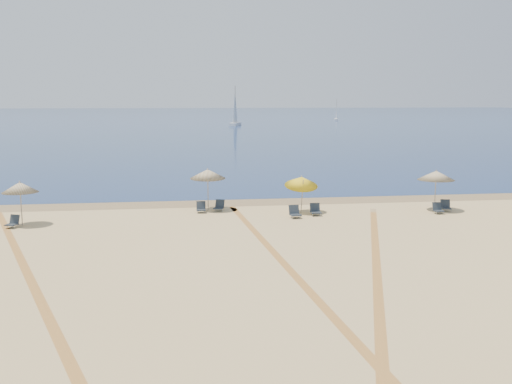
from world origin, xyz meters
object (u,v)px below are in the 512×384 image
chair_2 (201,208)px  chair_7 (446,206)px  umbrella_2 (208,174)px  umbrella_3 (301,181)px  umbrella_1 (20,187)px  umbrella_4 (436,175)px  chair_6 (438,209)px  chair_4 (295,212)px  sailboat_0 (235,114)px  chair_5 (315,210)px  chair_3 (219,206)px  chair_1 (13,222)px  sailboat_1 (336,114)px

chair_2 → chair_7: (14.65, -1.50, 0.01)m
umbrella_2 → umbrella_3: umbrella_2 is taller
umbrella_1 → umbrella_4: (23.71, 0.96, 0.09)m
umbrella_3 → chair_6: 8.21m
chair_4 → chair_7: bearing=-1.4°
chair_2 → sailboat_0: size_ratio=0.07×
chair_5 → chair_6: (7.29, -0.44, -0.02)m
umbrella_4 → chair_4: umbrella_4 is taller
umbrella_2 → chair_4: bearing=-32.6°
chair_3 → chair_6: chair_3 is taller
chair_1 → umbrella_2: bearing=41.9°
umbrella_1 → chair_7: size_ratio=3.10×
chair_2 → sailboat_0: sailboat_0 is taller
chair_6 → sailboat_0: size_ratio=0.06×
chair_3 → chair_5: size_ratio=1.16×
chair_5 → umbrella_1: bearing=-176.6°
umbrella_3 → umbrella_4: (8.19, -0.36, 0.25)m
umbrella_3 → chair_2: bearing=171.4°
umbrella_2 → chair_3: umbrella_2 is taller
umbrella_2 → umbrella_3: 5.67m
chair_3 → umbrella_1: bearing=-144.4°
umbrella_4 → chair_2: (-14.07, 1.24, -1.85)m
chair_1 → chair_4: size_ratio=1.07×
chair_2 → chair_5: (6.54, -1.75, 0.02)m
chair_6 → umbrella_4: bearing=75.0°
chair_1 → chair_3: chair_3 is taller
chair_3 → chair_5: chair_5 is taller
umbrella_3 → sailboat_0: size_ratio=0.24×
umbrella_2 → chair_4: umbrella_2 is taller
umbrella_3 → umbrella_4: bearing=-2.5°
chair_4 → chair_7: 9.47m
umbrella_2 → sailboat_1: bearing=71.5°
umbrella_3 → sailboat_1: size_ratio=0.36×
chair_2 → chair_1: bearing=-163.3°
sailboat_0 → sailboat_1: bearing=60.3°
umbrella_4 → sailboat_1: sailboat_1 is taller
umbrella_1 → umbrella_3: (15.52, 1.32, -0.16)m
chair_3 → chair_6: 12.98m
umbrella_1 → chair_2: 10.05m
chair_5 → umbrella_2: bearing=159.5°
umbrella_2 → chair_2: size_ratio=3.91×
chair_1 → sailboat_1: (58.56, 147.17, 1.73)m
umbrella_1 → chair_1: 1.87m
umbrella_3 → umbrella_4: size_ratio=0.97×
umbrella_4 → chair_7: 1.94m
umbrella_1 → umbrella_4: bearing=2.3°
umbrella_3 → chair_7: size_ratio=3.13×
chair_4 → chair_6: (8.62, 0.10, -0.03)m
chair_6 → chair_1: bearing=-179.5°
umbrella_4 → sailboat_1: (34.53, 145.64, -0.11)m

